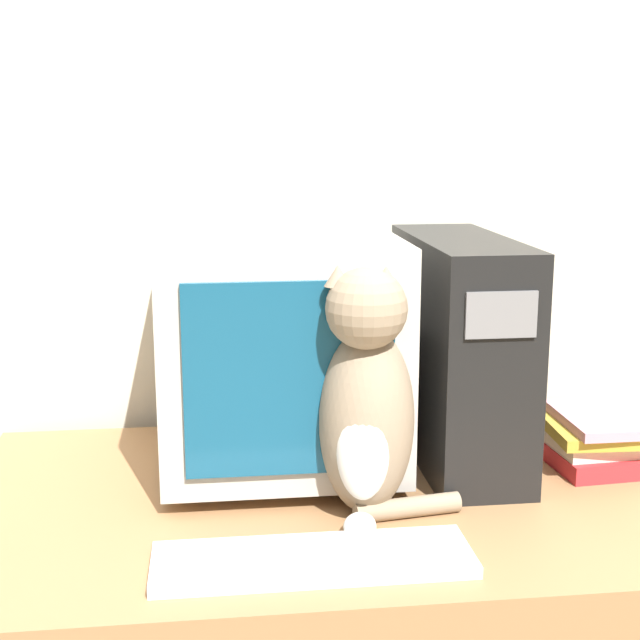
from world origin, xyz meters
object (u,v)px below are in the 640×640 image
keyboard (313,559)px  pen (198,544)px  computer_tower (459,350)px  book_stack (591,439)px  crt_monitor (279,349)px  cat (367,404)px

keyboard → pen: size_ratio=3.61×
computer_tower → keyboard: size_ratio=1.01×
pen → book_stack: bearing=18.7°
crt_monitor → keyboard: 0.46m
book_stack → computer_tower: bearing=162.0°
cat → pen: cat is taller
computer_tower → cat: (-0.22, -0.24, -0.02)m
cat → book_stack: bearing=33.8°
book_stack → pen: (-0.74, -0.25, -0.05)m
cat → book_stack: 0.51m
computer_tower → pen: computer_tower is taller
computer_tower → keyboard: computer_tower is taller
crt_monitor → pen: crt_monitor is taller
crt_monitor → book_stack: size_ratio=2.11×
keyboard → book_stack: 0.66m
crt_monitor → book_stack: 0.62m
crt_monitor → pen: bearing=-115.0°
cat → keyboard: bearing=-108.0°
crt_monitor → computer_tower: size_ratio=0.95×
crt_monitor → pen: size_ratio=3.46×
computer_tower → keyboard: (-0.33, -0.41, -0.21)m
computer_tower → cat: bearing=-132.6°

